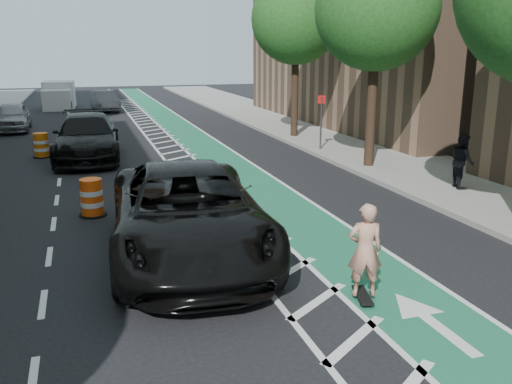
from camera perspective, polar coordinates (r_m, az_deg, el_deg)
name	(u,v)px	position (r m, az deg, el deg)	size (l,w,h in m)	color
ground	(218,281)	(10.74, -4.04, -9.38)	(120.00, 120.00, 0.00)	black
bike_lane	(231,168)	(20.70, -2.61, 2.55)	(2.00, 90.00, 0.01)	#1B6146
buffer_strip	(193,171)	(20.37, -6.69, 2.26)	(1.40, 90.00, 0.01)	silver
sidewalk_right	(382,156)	(23.21, 13.10, 3.69)	(5.00, 90.00, 0.15)	gray
curb_right	(328,160)	(22.07, 7.60, 3.40)	(0.12, 90.00, 0.16)	gray
tree_r_c	(381,8)	(20.32, 12.99, 18.33)	(4.20, 4.20, 7.90)	#382619
tree_r_d	(295,20)	(27.52, 4.14, 17.63)	(4.20, 4.20, 7.90)	#382619
sign_post	(321,122)	(23.88, 6.86, 7.37)	(0.35, 0.08, 2.47)	#4C4C4C
skateboard	(363,295)	(10.13, 11.15, -10.63)	(0.43, 0.84, 0.11)	black
skateboarder	(365,250)	(9.79, 11.41, -6.00)	(0.62, 0.41, 1.71)	tan
suv_near	(188,212)	(11.85, -7.17, -2.14)	(3.19, 6.92, 1.92)	black
suv_far	(87,137)	(23.39, -17.36, 5.54)	(2.53, 6.22, 1.81)	black
car_silver	(12,117)	(33.18, -24.31, 7.24)	(1.83, 4.54, 1.55)	gray
car_grey	(105,101)	(41.63, -15.62, 9.20)	(1.54, 4.41, 1.45)	#5E5E63
pedestrian	(462,161)	(18.19, 20.88, 3.10)	(0.83, 0.65, 1.72)	black
box_truck	(59,96)	(44.79, -20.04, 9.48)	(2.36, 4.92, 2.01)	silver
barrel_a	(92,198)	(15.30, -16.90, -0.66)	(0.75, 0.75, 1.02)	#FF510D
barrel_b	(93,152)	(22.31, -16.77, 4.04)	(0.73, 0.73, 1.00)	#E6500C
barrel_c	(41,146)	(24.41, -21.66, 4.54)	(0.75, 0.75, 1.02)	orange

